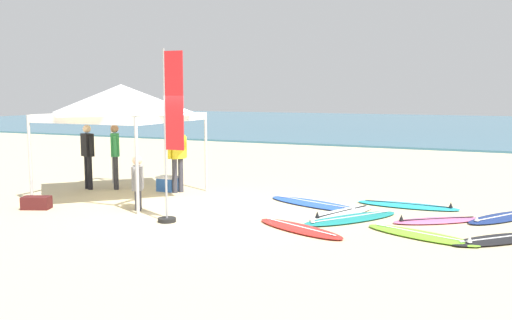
{
  "coord_description": "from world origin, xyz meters",
  "views": [
    {
      "loc": [
        5.65,
        -10.12,
        2.58
      ],
      "look_at": [
        0.54,
        1.5,
        1.0
      ],
      "focal_mm": 38.74,
      "sensor_mm": 36.0,
      "label": 1
    }
  ],
  "objects_px": {
    "person_green": "(115,152)",
    "person_grey": "(138,180)",
    "surfboard_teal": "(351,218)",
    "surfboard_white": "(342,213)",
    "surfboard_cyan": "(408,205)",
    "gear_bag_near_tent": "(36,203)",
    "surfboard_navy": "(503,217)",
    "surfboard_blue": "(315,204)",
    "surfboard_red": "(299,228)",
    "banner_flag": "(170,143)",
    "surfboard_lime": "(421,235)",
    "surfboard_pink": "(437,220)",
    "surfboard_black": "(501,239)",
    "person_black": "(88,152)",
    "cooler_box": "(167,184)",
    "canopy_tent": "(121,99)",
    "person_yellow": "(177,154)"
  },
  "relations": [
    {
      "from": "surfboard_black",
      "to": "person_grey",
      "type": "bearing_deg",
      "value": -176.62
    },
    {
      "from": "surfboard_cyan",
      "to": "banner_flag",
      "type": "distance_m",
      "value": 5.52
    },
    {
      "from": "surfboard_lime",
      "to": "person_green",
      "type": "height_order",
      "value": "person_green"
    },
    {
      "from": "surfboard_cyan",
      "to": "person_green",
      "type": "relative_size",
      "value": 1.33
    },
    {
      "from": "surfboard_navy",
      "to": "surfboard_teal",
      "type": "bearing_deg",
      "value": -154.24
    },
    {
      "from": "surfboard_pink",
      "to": "person_black",
      "type": "height_order",
      "value": "person_black"
    },
    {
      "from": "surfboard_lime",
      "to": "banner_flag",
      "type": "height_order",
      "value": "banner_flag"
    },
    {
      "from": "surfboard_black",
      "to": "person_green",
      "type": "relative_size",
      "value": 1.09
    },
    {
      "from": "banner_flag",
      "to": "surfboard_teal",
      "type": "bearing_deg",
      "value": 26.87
    },
    {
      "from": "person_yellow",
      "to": "surfboard_lime",
      "type": "bearing_deg",
      "value": -17.55
    },
    {
      "from": "surfboard_pink",
      "to": "surfboard_teal",
      "type": "xyz_separation_m",
      "value": [
        -1.61,
        -0.52,
        -0.0
      ]
    },
    {
      "from": "surfboard_cyan",
      "to": "person_green",
      "type": "xyz_separation_m",
      "value": [
        -7.47,
        -0.76,
        0.95
      ]
    },
    {
      "from": "gear_bag_near_tent",
      "to": "surfboard_navy",
      "type": "bearing_deg",
      "value": 18.27
    },
    {
      "from": "surfboard_blue",
      "to": "cooler_box",
      "type": "bearing_deg",
      "value": 177.53
    },
    {
      "from": "person_green",
      "to": "person_grey",
      "type": "relative_size",
      "value": 1.43
    },
    {
      "from": "person_green",
      "to": "person_black",
      "type": "bearing_deg",
      "value": -153.81
    },
    {
      "from": "surfboard_red",
      "to": "surfboard_navy",
      "type": "xyz_separation_m",
      "value": [
        3.5,
        2.55,
        -0.0
      ]
    },
    {
      "from": "surfboard_black",
      "to": "banner_flag",
      "type": "bearing_deg",
      "value": -169.26
    },
    {
      "from": "surfboard_navy",
      "to": "surfboard_pink",
      "type": "bearing_deg",
      "value": -145.24
    },
    {
      "from": "person_grey",
      "to": "surfboard_teal",
      "type": "bearing_deg",
      "value": 11.51
    },
    {
      "from": "surfboard_red",
      "to": "cooler_box",
      "type": "distance_m",
      "value": 5.14
    },
    {
      "from": "surfboard_navy",
      "to": "person_black",
      "type": "height_order",
      "value": "person_black"
    },
    {
      "from": "surfboard_teal",
      "to": "gear_bag_near_tent",
      "type": "xyz_separation_m",
      "value": [
        -6.61,
        -1.75,
        0.1
      ]
    },
    {
      "from": "person_green",
      "to": "surfboard_blue",
      "type": "bearing_deg",
      "value": 0.98
    },
    {
      "from": "cooler_box",
      "to": "person_green",
      "type": "bearing_deg",
      "value": -169.34
    },
    {
      "from": "surfboard_blue",
      "to": "person_grey",
      "type": "relative_size",
      "value": 2.17
    },
    {
      "from": "surfboard_blue",
      "to": "person_grey",
      "type": "bearing_deg",
      "value": -149.11
    },
    {
      "from": "canopy_tent",
      "to": "surfboard_blue",
      "type": "distance_m",
      "value": 5.28
    },
    {
      "from": "canopy_tent",
      "to": "surfboard_red",
      "type": "distance_m",
      "value": 5.77
    },
    {
      "from": "person_grey",
      "to": "banner_flag",
      "type": "bearing_deg",
      "value": -28.35
    },
    {
      "from": "surfboard_lime",
      "to": "canopy_tent",
      "type": "bearing_deg",
      "value": 172.18
    },
    {
      "from": "surfboard_teal",
      "to": "person_yellow",
      "type": "height_order",
      "value": "person_yellow"
    },
    {
      "from": "person_grey",
      "to": "canopy_tent",
      "type": "bearing_deg",
      "value": 137.45
    },
    {
      "from": "surfboard_black",
      "to": "cooler_box",
      "type": "xyz_separation_m",
      "value": [
        -7.96,
        1.78,
        0.16
      ]
    },
    {
      "from": "surfboard_teal",
      "to": "person_yellow",
      "type": "bearing_deg",
      "value": 165.69
    },
    {
      "from": "surfboard_lime",
      "to": "surfboard_pink",
      "type": "distance_m",
      "value": 1.29
    },
    {
      "from": "surfboard_lime",
      "to": "surfboard_pink",
      "type": "bearing_deg",
      "value": 84.2
    },
    {
      "from": "surfboard_teal",
      "to": "surfboard_white",
      "type": "height_order",
      "value": "same"
    },
    {
      "from": "surfboard_red",
      "to": "surfboard_teal",
      "type": "relative_size",
      "value": 0.93
    },
    {
      "from": "surfboard_cyan",
      "to": "banner_flag",
      "type": "xyz_separation_m",
      "value": [
        -4.06,
        -3.4,
        1.54
      ]
    },
    {
      "from": "surfboard_teal",
      "to": "banner_flag",
      "type": "distance_m",
      "value": 3.9
    },
    {
      "from": "surfboard_lime",
      "to": "surfboard_pink",
      "type": "height_order",
      "value": "same"
    },
    {
      "from": "surfboard_teal",
      "to": "person_green",
      "type": "distance_m",
      "value": 6.75
    },
    {
      "from": "surfboard_teal",
      "to": "gear_bag_near_tent",
      "type": "relative_size",
      "value": 3.76
    },
    {
      "from": "surfboard_lime",
      "to": "person_grey",
      "type": "distance_m",
      "value": 6.02
    },
    {
      "from": "surfboard_cyan",
      "to": "surfboard_black",
      "type": "bearing_deg",
      "value": -49.73
    },
    {
      "from": "surfboard_white",
      "to": "person_black",
      "type": "height_order",
      "value": "person_black"
    },
    {
      "from": "surfboard_white",
      "to": "person_black",
      "type": "bearing_deg",
      "value": 177.75
    },
    {
      "from": "surfboard_lime",
      "to": "cooler_box",
      "type": "height_order",
      "value": "cooler_box"
    },
    {
      "from": "person_black",
      "to": "cooler_box",
      "type": "height_order",
      "value": "person_black"
    }
  ]
}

